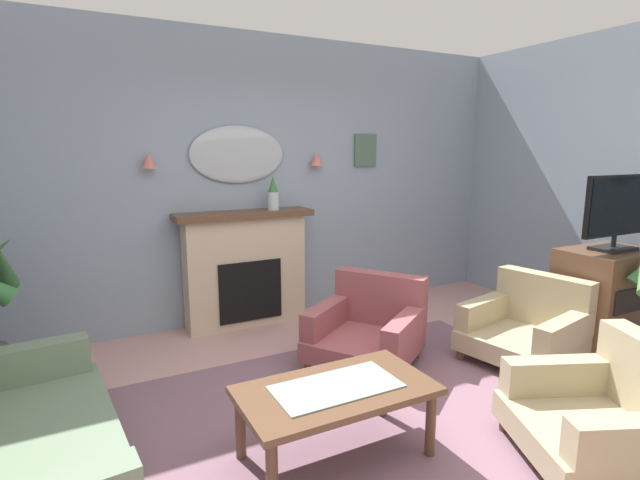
% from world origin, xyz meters
% --- Properties ---
extents(floor, '(6.97, 5.87, 0.10)m').
position_xyz_m(floor, '(0.00, 0.00, -0.05)').
color(floor, '#C6938E').
rests_on(floor, ground).
extents(wall_back, '(6.97, 0.10, 2.89)m').
position_xyz_m(wall_back, '(0.00, 2.49, 1.45)').
color(wall_back, '#8C9EB2').
rests_on(wall_back, ground).
extents(patterned_rug, '(3.20, 2.40, 0.01)m').
position_xyz_m(patterned_rug, '(0.00, 0.20, 0.01)').
color(patterned_rug, '#7F5B6B').
rests_on(patterned_rug, ground).
extents(fireplace, '(1.36, 0.36, 1.16)m').
position_xyz_m(fireplace, '(-0.20, 2.26, 0.57)').
color(fireplace, beige).
rests_on(fireplace, ground).
extents(mantel_vase_centre, '(0.11, 0.11, 0.34)m').
position_xyz_m(mantel_vase_centre, '(0.10, 2.24, 1.32)').
color(mantel_vase_centre, silver).
rests_on(mantel_vase_centre, fireplace).
extents(wall_mirror, '(0.96, 0.06, 0.56)m').
position_xyz_m(wall_mirror, '(-0.20, 2.41, 1.71)').
color(wall_mirror, '#B2BCC6').
extents(wall_sconce_left, '(0.14, 0.14, 0.14)m').
position_xyz_m(wall_sconce_left, '(-1.05, 2.36, 1.66)').
color(wall_sconce_left, '#D17066').
extents(wall_sconce_right, '(0.14, 0.14, 0.14)m').
position_xyz_m(wall_sconce_right, '(0.65, 2.36, 1.66)').
color(wall_sconce_right, '#D17066').
extents(framed_picture, '(0.28, 0.03, 0.36)m').
position_xyz_m(framed_picture, '(1.30, 2.42, 1.75)').
color(framed_picture, '#4C6B56').
extents(coffee_table, '(1.10, 0.60, 0.45)m').
position_xyz_m(coffee_table, '(-0.46, -0.06, 0.38)').
color(coffee_table, brown).
rests_on(coffee_table, ground).
extents(floral_couch, '(1.00, 1.78, 0.76)m').
position_xyz_m(floral_couch, '(-2.09, 0.41, 0.32)').
color(floral_couch, gray).
rests_on(floral_couch, ground).
extents(armchair_in_corner, '(1.13, 1.12, 0.71)m').
position_xyz_m(armchair_in_corner, '(0.42, 0.94, 0.31)').
color(armchair_in_corner, '#934C51').
rests_on(armchair_in_corner, ground).
extents(armchair_near_fireplace, '(1.07, 1.06, 0.71)m').
position_xyz_m(armchair_near_fireplace, '(0.88, -0.81, 0.31)').
color(armchair_near_fireplace, tan).
rests_on(armchair_near_fireplace, ground).
extents(armchair_beside_couch, '(0.96, 0.95, 0.71)m').
position_xyz_m(armchair_beside_couch, '(1.61, 0.35, 0.31)').
color(armchair_beside_couch, tan).
rests_on(armchair_beside_couch, ground).
extents(tv_cabinet, '(0.80, 0.57, 0.90)m').
position_xyz_m(tv_cabinet, '(2.43, 0.21, 0.45)').
color(tv_cabinet, brown).
rests_on(tv_cabinet, ground).
extents(tv_flatscreen, '(0.84, 0.24, 0.65)m').
position_xyz_m(tv_flatscreen, '(2.43, 0.19, 1.25)').
color(tv_flatscreen, black).
rests_on(tv_flatscreen, tv_cabinet).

